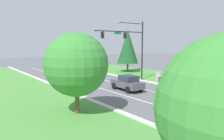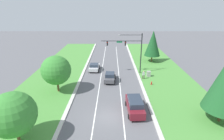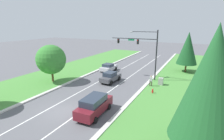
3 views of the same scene
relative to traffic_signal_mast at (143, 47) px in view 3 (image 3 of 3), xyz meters
The scene contains 16 objects.
ground_plane 16.76m from the traffic_signal_mast, 104.58° to the right, with size 160.00×160.00×0.00m, color #5B5B60.
curb_strip_right 16.34m from the traffic_signal_mast, 83.80° to the right, with size 0.50×90.00×0.15m.
curb_strip_left 18.89m from the traffic_signal_mast, 122.17° to the right, with size 0.50×90.00×0.15m.
grass_verge_left 22.05m from the traffic_signal_mast, 134.17° to the right, with size 10.00×90.00×0.08m.
lane_stripe_inner_left 17.28m from the traffic_signal_mast, 110.69° to the right, with size 0.14×81.00×0.01m.
lane_stripe_inner_right 16.42m from the traffic_signal_mast, 98.12° to the right, with size 0.14×81.00×0.01m.
traffic_signal_mast is the anchor object (origin of this frame).
graphite_sedan 7.36m from the traffic_signal_mast, 133.87° to the right, with size 2.15×4.30×1.72m.
silver_sedan 8.95m from the traffic_signal_mast, 167.21° to the left, with size 2.23×4.16×1.55m.
burgundy_suv 14.87m from the traffic_signal_mast, 92.43° to the right, with size 2.26×5.03×1.97m.
utility_cabinet 6.43m from the traffic_signal_mast, 28.40° to the right, with size 0.70×0.60×1.17m.
pedestrian 6.07m from the traffic_signal_mast, 52.83° to the right, with size 0.40×0.23×1.69m.
fire_hydrant 8.52m from the traffic_signal_mast, 59.92° to the right, with size 0.34×0.20×0.70m.
conifer_near_right_tree 10.20m from the traffic_signal_mast, 51.43° to the left, with size 3.81×3.81×7.75m.
conifer_far_right_tree 18.77m from the traffic_signal_mast, 60.03° to the right, with size 4.66×4.66×9.27m.
oak_far_left_tree 15.01m from the traffic_signal_mast, 146.14° to the right, with size 4.66×4.66×6.06m.
Camera 3 is at (12.53, -12.75, 9.15)m, focal length 28.00 mm.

